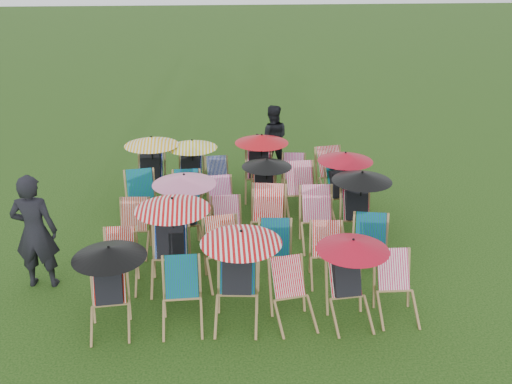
{
  "coord_description": "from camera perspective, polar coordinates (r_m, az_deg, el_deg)",
  "views": [
    {
      "loc": [
        -0.63,
        -9.11,
        4.96
      ],
      "look_at": [
        0.18,
        0.42,
        0.9
      ],
      "focal_mm": 40.0,
      "sensor_mm": 36.0,
      "label": 1
    }
  ],
  "objects": [
    {
      "name": "deckchair_17",
      "position": [
        10.55,
        10.24,
        -1.32
      ],
      "size": [
        1.09,
        1.14,
        1.29
      ],
      "rotation": [
        0.0,
        0.0,
        -0.06
      ],
      "color": "olive",
      "rests_on": "ground"
    },
    {
      "name": "deckchair_19",
      "position": [
        11.32,
        -6.9,
        -0.6
      ],
      "size": [
        0.64,
        0.87,
        0.92
      ],
      "rotation": [
        0.0,
        0.0,
        0.03
      ],
      "color": "olive",
      "rests_on": "ground"
    },
    {
      "name": "deckchair_6",
      "position": [
        9.32,
        -13.49,
        -6.78
      ],
      "size": [
        0.59,
        0.81,
        0.87
      ],
      "rotation": [
        0.0,
        0.0,
        0.02
      ],
      "color": "olive",
      "rests_on": "ground"
    },
    {
      "name": "deckchair_20",
      "position": [
        11.19,
        -3.45,
        -0.99
      ],
      "size": [
        0.64,
        0.83,
        0.84
      ],
      "rotation": [
        0.0,
        0.0,
        0.11
      ],
      "color": "olive",
      "rests_on": "ground"
    },
    {
      "name": "deckchair_3",
      "position": [
        8.28,
        3.69,
        -10.25
      ],
      "size": [
        0.7,
        0.88,
        0.86
      ],
      "rotation": [
        0.0,
        0.0,
        0.18
      ],
      "color": "olive",
      "rests_on": "ground"
    },
    {
      "name": "deckchair_18",
      "position": [
        11.33,
        -11.39,
        -0.75
      ],
      "size": [
        0.76,
        0.97,
        0.97
      ],
      "rotation": [
        0.0,
        0.0,
        0.14
      ],
      "color": "olive",
      "rests_on": "ground"
    },
    {
      "name": "deckchair_9",
      "position": [
        9.25,
        1.91,
        -6.2
      ],
      "size": [
        0.68,
        0.89,
        0.9
      ],
      "rotation": [
        0.0,
        0.0,
        -0.11
      ],
      "color": "olive",
      "rests_on": "ground"
    },
    {
      "name": "deckchair_2",
      "position": [
        8.15,
        -1.82,
        -8.33
      ],
      "size": [
        1.16,
        1.22,
        1.37
      ],
      "rotation": [
        0.0,
        0.0,
        -0.11
      ],
      "color": "olive",
      "rests_on": "ground"
    },
    {
      "name": "person_left",
      "position": [
        9.49,
        -21.24,
        -3.73
      ],
      "size": [
        0.72,
        0.5,
        1.89
      ],
      "primitive_type": "imported",
      "rotation": [
        0.0,
        0.0,
        3.08
      ],
      "color": "black",
      "rests_on": "ground"
    },
    {
      "name": "person_rear",
      "position": [
        13.63,
        1.62,
        5.32
      ],
      "size": [
        0.85,
        0.69,
        1.65
      ],
      "primitive_type": "imported",
      "rotation": [
        0.0,
        0.0,
        3.06
      ],
      "color": "black",
      "rests_on": "ground"
    },
    {
      "name": "deckchair_25",
      "position": [
        12.27,
        -6.56,
        2.37
      ],
      "size": [
        1.07,
        1.13,
        1.27
      ],
      "rotation": [
        0.0,
        0.0,
        -0.11
      ],
      "color": "olive",
      "rests_on": "ground"
    },
    {
      "name": "deckchair_0",
      "position": [
        8.29,
        -14.47,
        -9.19
      ],
      "size": [
        1.03,
        1.09,
        1.22
      ],
      "rotation": [
        0.0,
        0.0,
        0.08
      ],
      "color": "olive",
      "rests_on": "ground"
    },
    {
      "name": "deckchair_22",
      "position": [
        11.43,
        4.58,
        -0.0
      ],
      "size": [
        0.69,
        0.95,
        1.02
      ],
      "rotation": [
        0.0,
        0.0,
        0.02
      ],
      "color": "olive",
      "rests_on": "ground"
    },
    {
      "name": "deckchair_28",
      "position": [
        12.41,
        3.78,
        1.52
      ],
      "size": [
        0.67,
        0.85,
        0.85
      ],
      "rotation": [
        0.0,
        0.0,
        -0.14
      ],
      "color": "olive",
      "rests_on": "ground"
    },
    {
      "name": "deckchair_5",
      "position": [
        8.63,
        13.89,
        -9.31
      ],
      "size": [
        0.61,
        0.84,
        0.89
      ],
      "rotation": [
        0.0,
        0.0,
        -0.03
      ],
      "color": "olive",
      "rests_on": "ground"
    },
    {
      "name": "ground",
      "position": [
        10.39,
        -0.79,
        -5.52
      ],
      "size": [
        100.0,
        100.0,
        0.0
      ],
      "primitive_type": "plane",
      "color": "black",
      "rests_on": "ground"
    },
    {
      "name": "deckchair_21",
      "position": [
        11.33,
        0.89,
        0.49
      ],
      "size": [
        0.99,
        1.04,
        1.18
      ],
      "rotation": [
        0.0,
        0.0,
        -0.07
      ],
      "color": "olive",
      "rests_on": "ground"
    },
    {
      "name": "deckchair_12",
      "position": [
        10.3,
        -12.2,
        -3.59
      ],
      "size": [
        0.63,
        0.84,
        0.88
      ],
      "rotation": [
        0.0,
        0.0,
        -0.06
      ],
      "color": "olive",
      "rests_on": "ground"
    },
    {
      "name": "deckchair_8",
      "position": [
        9.22,
        -3.17,
        -6.11
      ],
      "size": [
        0.76,
        0.96,
        0.96
      ],
      "rotation": [
        0.0,
        0.0,
        0.15
      ],
      "color": "olive",
      "rests_on": "ground"
    },
    {
      "name": "deckchair_15",
      "position": [
        10.24,
        1.17,
        -2.74
      ],
      "size": [
        0.83,
        1.04,
        1.03
      ],
      "rotation": [
        0.0,
        0.0,
        -0.17
      ],
      "color": "olive",
      "rests_on": "ground"
    },
    {
      "name": "deckchair_29",
      "position": [
        12.51,
        7.75,
        1.86
      ],
      "size": [
        0.78,
        0.99,
        0.98
      ],
      "rotation": [
        0.0,
        0.0,
        0.16
      ],
      "color": "olive",
      "rests_on": "ground"
    },
    {
      "name": "deckchair_27",
      "position": [
        12.25,
        0.35,
        2.73
      ],
      "size": [
        1.14,
        1.2,
        1.36
      ],
      "rotation": [
        0.0,
        0.0,
        -0.08
      ],
      "color": "olive",
      "rests_on": "ground"
    },
    {
      "name": "deckchair_23",
      "position": [
        11.47,
        8.75,
        0.83
      ],
      "size": [
        1.1,
        1.18,
        1.3
      ],
      "rotation": [
        0.0,
        0.0,
        0.14
      ],
      "color": "olive",
      "rests_on": "ground"
    },
    {
      "name": "deckchair_11",
      "position": [
        9.5,
        11.4,
        -5.67
      ],
      "size": [
        0.8,
        0.98,
        0.95
      ],
      "rotation": [
        0.0,
        0.0,
        -0.21
      ],
      "color": "olive",
      "rests_on": "ground"
    },
    {
      "name": "deckchair_13",
      "position": [
        10.2,
        -7.2,
        -1.82
      ],
      "size": [
        1.13,
        1.24,
        1.35
      ],
      "rotation": [
        0.0,
        0.0,
        0.2
      ],
      "color": "olive",
      "rests_on": "ground"
    },
    {
      "name": "deckchair_4",
      "position": [
        8.31,
        9.39,
        -8.61
      ],
      "size": [
        1.04,
        1.1,
        1.23
      ],
      "rotation": [
        0.0,
        0.0,
        0.09
      ],
      "color": "olive",
      "rests_on": "ground"
    },
    {
      "name": "deckchair_16",
      "position": [
        10.34,
        6.25,
        -2.72
      ],
      "size": [
        0.69,
        0.94,
        1.0
      ],
      "rotation": [
        0.0,
        0.0,
        -0.04
      ],
      "color": "olive",
      "rests_on": "ground"
    },
    {
      "name": "deckchair_14",
      "position": [
        10.15,
        -2.83,
        -3.48
      ],
      "size": [
        0.62,
        0.84,
        0.89
      ],
      "rotation": [
        0.0,
        0.0,
        0.05
      ],
      "color": "olive",
      "rests_on": "ground"
    },
    {
      "name": "deckchair_26",
      "position": [
        12.34,
        -3.8,
        1.3
      ],
      "size": [
        0.6,
        0.79,
        0.82
      ],
      "rotation": [
        0.0,
        0.0,
        0.08
      ],
      "color": "olive",
      "rests_on": "ground"
    },
    {
      "name": "deckchair_10",
      "position": [
        9.32,
        7.14,
        -6.25
      ],
      "size": [
        0.65,
        0.86,
        0.87
      ],
      "rotation": [
        0.0,
        0.0,
        -0.1
      ],
      "color": "olive",
      "rests_on": "ground"
    },
    {
      "name": "deckchair_7",
      "position": [
        9.13,
        -8.5,
        -4.77
      ],
      "size": [
        1.19,
        1.23,
        1.42
      ],
      "rotation": [
        0.0,
        0.0,
        -0.0
      ],
      "color": "olive",
      "rests_on": "ground"
    },
    {
      "name": "deckchair_1",
      "position": [
        8.26,
        -7.43,
        -10.32
      ],
      "size": [
        0.62,
        0.85,
        0.9
      ],
      "rotation": [
        0.0,
        0.0,
        0.02
      ],
      "color": "olive",
      "rests_on": "ground"
    },
    {
      "name": "deckchair_24",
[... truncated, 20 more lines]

